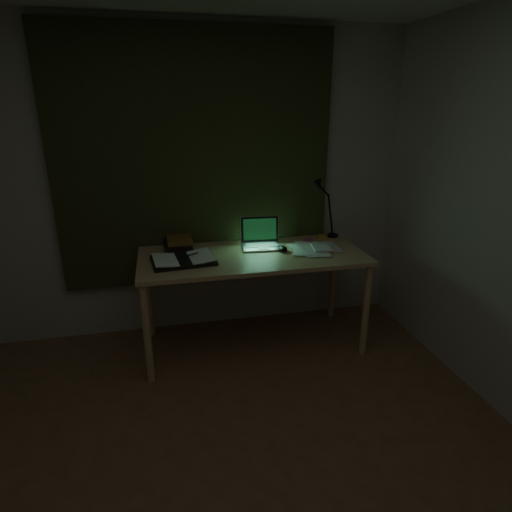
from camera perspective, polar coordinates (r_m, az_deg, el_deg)
The scene contains 11 objects.
wall_back at distance 3.58m, azimuth -7.93°, elevation 9.13°, with size 3.50×0.00×2.50m, color beige.
curtain at distance 3.51m, azimuth -8.02°, elevation 12.22°, with size 2.20×0.06×2.00m, color #2C2F17.
desk at distance 3.46m, azimuth -0.44°, elevation -5.95°, with size 1.74×0.76×0.79m, color tan, non-canonical shape.
laptop at distance 3.43m, azimuth 0.80°, elevation 2.93°, with size 0.32×0.36×0.23m, color silver, non-canonical shape.
open_textbook at distance 3.19m, azimuth -9.67°, elevation -0.46°, with size 0.45×0.32×0.04m, color white, non-canonical shape.
book_stack at distance 3.45m, azimuth -10.28°, elevation 1.63°, with size 0.21×0.26×0.10m, color white, non-canonical shape.
loose_papers at distance 3.47m, azimuth 7.89°, elevation 1.11°, with size 0.32×0.34×0.02m, color silver, non-canonical shape.
mouse at distance 3.38m, azimuth 3.62°, elevation 0.97°, with size 0.07×0.11×0.04m, color black.
sticky_yellow at distance 3.78m, azimuth 8.86°, elevation 2.63°, with size 0.08×0.08×0.02m, color gold.
sticky_pink at distance 3.64m, azimuth 6.81°, elevation 2.08°, with size 0.08×0.08×0.02m, color #CB4F73.
desk_lamp at distance 3.75m, azimuth 10.37°, elevation 6.43°, with size 0.35×0.27×0.53m, color black, non-canonical shape.
Camera 1 is at (-0.29, -1.51, 1.90)m, focal length 30.00 mm.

